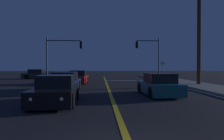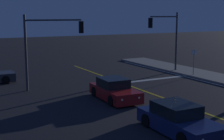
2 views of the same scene
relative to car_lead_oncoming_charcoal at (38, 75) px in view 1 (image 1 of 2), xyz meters
The scene contains 13 objects.
sidewalk_right 23.62m from the car_lead_oncoming_charcoal, 41.77° to the right, with size 3.20×44.22×0.15m, color gray.
lane_line_center 18.41m from the car_lead_oncoming_charcoal, 58.75° to the right, with size 0.20×41.76×0.01m, color gold.
lane_line_edge_right 22.28m from the car_lead_oncoming_charcoal, 44.94° to the right, with size 0.16×41.76×0.01m, color silver.
stop_bar 13.71m from the car_lead_oncoming_charcoal, 21.17° to the right, with size 6.47×0.50×0.01m, color silver.
car_lead_oncoming_charcoal is the anchor object (origin of this frame).
car_parked_curb_navy 16.94m from the car_lead_oncoming_charcoal, 68.17° to the right, with size 2.08×4.50×1.34m.
car_following_oncoming_teal 22.42m from the car_lead_oncoming_charcoal, 56.18° to the right, with size 2.03×4.42×1.34m.
car_side_waiting_black 22.41m from the car_lead_oncoming_charcoal, 72.33° to the right, with size 2.05×4.36×1.34m.
car_far_approaching_red 11.21m from the car_lead_oncoming_charcoal, 53.86° to the right, with size 2.08×4.31×1.34m.
traffic_signal_near_right 16.19m from the car_lead_oncoming_charcoal, ahead, with size 3.25×0.28×5.59m.
traffic_signal_far_left 6.42m from the car_lead_oncoming_charcoal, 45.79° to the right, with size 4.45×0.28×5.38m.
utility_pole_right 22.23m from the car_lead_oncoming_charcoal, 34.40° to the right, with size 1.78×0.36×10.42m.
street_sign_corner 17.42m from the car_lead_oncoming_charcoal, 18.26° to the right, with size 0.56×0.08×2.38m.
Camera 1 is at (-0.65, -3.93, 1.77)m, focal length 35.42 mm.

